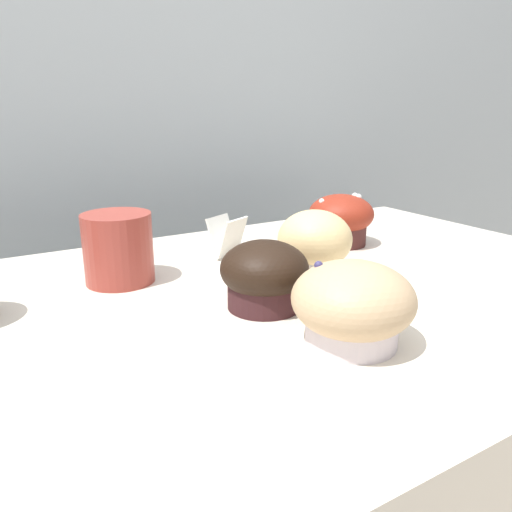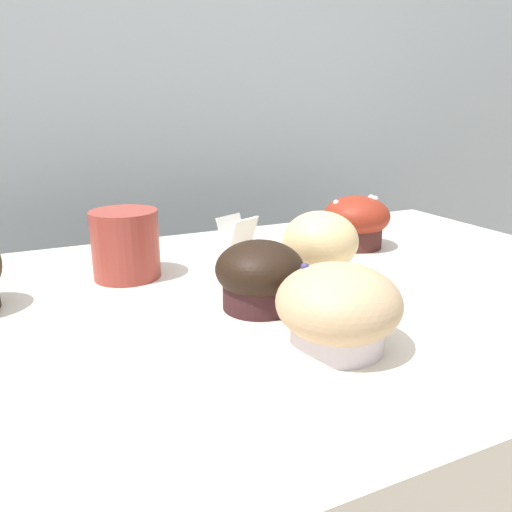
{
  "view_description": "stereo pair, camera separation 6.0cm",
  "coord_description": "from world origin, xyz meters",
  "px_view_note": "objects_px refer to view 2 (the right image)",
  "views": [
    {
      "loc": [
        -0.32,
        -0.48,
        1.11
      ],
      "look_at": [
        -0.02,
        0.01,
        0.94
      ],
      "focal_mm": 35.0,
      "sensor_mm": 36.0,
      "label": 1
    },
    {
      "loc": [
        -0.27,
        -0.51,
        1.11
      ],
      "look_at": [
        -0.02,
        0.01,
        0.94
      ],
      "focal_mm": 35.0,
      "sensor_mm": 36.0,
      "label": 2
    }
  ],
  "objects_px": {
    "muffin_front_left": "(320,246)",
    "coffee_cup": "(126,242)",
    "muffin_back_left": "(338,309)",
    "muffin_back_right": "(356,221)",
    "muffin_front_right": "(260,275)"
  },
  "relations": [
    {
      "from": "muffin_back_left",
      "to": "coffee_cup",
      "type": "height_order",
      "value": "coffee_cup"
    },
    {
      "from": "muffin_back_left",
      "to": "coffee_cup",
      "type": "xyz_separation_m",
      "value": [
        -0.14,
        0.29,
        0.01
      ]
    },
    {
      "from": "muffin_front_right",
      "to": "coffee_cup",
      "type": "xyz_separation_m",
      "value": [
        -0.11,
        0.17,
        0.01
      ]
    },
    {
      "from": "muffin_front_left",
      "to": "coffee_cup",
      "type": "xyz_separation_m",
      "value": [
        -0.23,
        0.11,
        0.01
      ]
    },
    {
      "from": "muffin_back_left",
      "to": "muffin_front_right",
      "type": "height_order",
      "value": "muffin_back_left"
    },
    {
      "from": "muffin_front_left",
      "to": "muffin_front_right",
      "type": "bearing_deg",
      "value": -151.56
    },
    {
      "from": "muffin_back_right",
      "to": "coffee_cup",
      "type": "height_order",
      "value": "coffee_cup"
    },
    {
      "from": "muffin_back_right",
      "to": "coffee_cup",
      "type": "bearing_deg",
      "value": 178.91
    },
    {
      "from": "muffin_front_left",
      "to": "muffin_front_right",
      "type": "xyz_separation_m",
      "value": [
        -0.12,
        -0.06,
        -0.0
      ]
    },
    {
      "from": "muffin_back_left",
      "to": "coffee_cup",
      "type": "relative_size",
      "value": 0.91
    },
    {
      "from": "muffin_back_right",
      "to": "muffin_front_left",
      "type": "height_order",
      "value": "muffin_front_left"
    },
    {
      "from": "muffin_back_right",
      "to": "muffin_front_left",
      "type": "distance_m",
      "value": 0.16
    },
    {
      "from": "muffin_front_left",
      "to": "coffee_cup",
      "type": "distance_m",
      "value": 0.25
    },
    {
      "from": "muffin_front_left",
      "to": "coffee_cup",
      "type": "height_order",
      "value": "coffee_cup"
    },
    {
      "from": "coffee_cup",
      "to": "muffin_back_right",
      "type": "bearing_deg",
      "value": -1.09
    }
  ]
}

